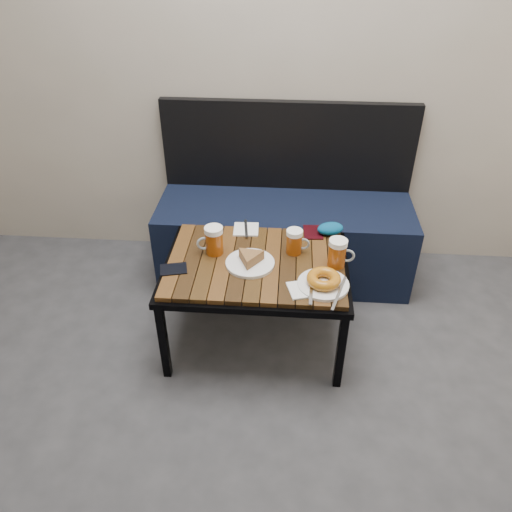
# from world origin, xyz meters

# --- Properties ---
(bench) EXTENTS (1.40, 0.50, 0.95)m
(bench) POSITION_xyz_m (-0.04, 1.76, 0.27)
(bench) COLOR black
(bench) RESTS_ON ground
(cafe_table) EXTENTS (0.84, 0.62, 0.47)m
(cafe_table) POSITION_xyz_m (-0.15, 1.18, 0.43)
(cafe_table) COLOR black
(cafe_table) RESTS_ON ground
(beer_mug_left) EXTENTS (0.13, 0.10, 0.14)m
(beer_mug_left) POSITION_xyz_m (-0.35, 1.23, 0.54)
(beer_mug_left) COLOR #8F3E0B
(beer_mug_left) RESTS_ON cafe_table
(beer_mug_centre) EXTENTS (0.11, 0.07, 0.12)m
(beer_mug_centre) POSITION_xyz_m (0.02, 1.26, 0.53)
(beer_mug_centre) COLOR #8F3E0B
(beer_mug_centre) RESTS_ON cafe_table
(beer_mug_right) EXTENTS (0.12, 0.08, 0.13)m
(beer_mug_right) POSITION_xyz_m (0.21, 1.18, 0.54)
(beer_mug_right) COLOR #8F3E0B
(beer_mug_right) RESTS_ON cafe_table
(plate_pie) EXTENTS (0.22, 0.22, 0.06)m
(plate_pie) POSITION_xyz_m (-0.18, 1.15, 0.50)
(plate_pie) COLOR white
(plate_pie) RESTS_ON cafe_table
(plate_bagel) EXTENTS (0.22, 0.28, 0.06)m
(plate_bagel) POSITION_xyz_m (0.14, 1.02, 0.50)
(plate_bagel) COLOR white
(plate_bagel) RESTS_ON cafe_table
(napkin_left) EXTENTS (0.13, 0.16, 0.01)m
(napkin_left) POSITION_xyz_m (-0.22, 1.44, 0.48)
(napkin_left) COLOR white
(napkin_left) RESTS_ON cafe_table
(napkin_right) EXTENTS (0.16, 0.15, 0.01)m
(napkin_right) POSITION_xyz_m (0.07, 0.99, 0.48)
(napkin_right) COLOR white
(napkin_right) RESTS_ON cafe_table
(passport_navy) EXTENTS (0.13, 0.11, 0.01)m
(passport_navy) POSITION_xyz_m (-0.51, 1.09, 0.47)
(passport_navy) COLOR black
(passport_navy) RESTS_ON cafe_table
(passport_burgundy) EXTENTS (0.10, 0.13, 0.01)m
(passport_burgundy) POSITION_xyz_m (0.11, 1.44, 0.48)
(passport_burgundy) COLOR black
(passport_burgundy) RESTS_ON cafe_table
(knit_pouch) EXTENTS (0.15, 0.12, 0.06)m
(knit_pouch) POSITION_xyz_m (0.19, 1.44, 0.50)
(knit_pouch) COLOR navy
(knit_pouch) RESTS_ON cafe_table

